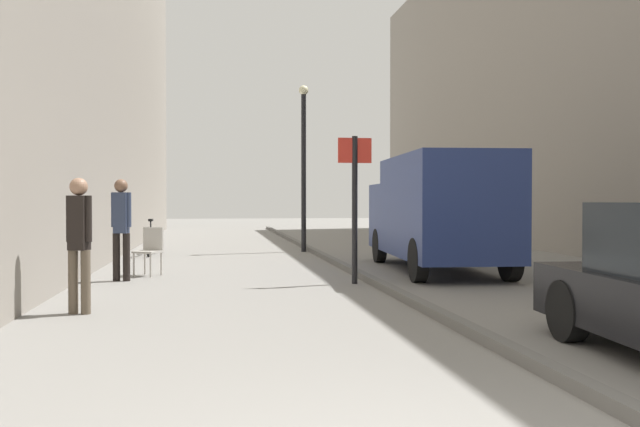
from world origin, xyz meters
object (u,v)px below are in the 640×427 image
object	(u,v)px
delivery_van	(437,210)
lamp_post	(304,157)
cafe_chair_near_window	(150,248)
street_sign_post	(355,196)
pedestrian_mid_block	(121,222)
bicycle_leaning	(152,241)
pedestrian_main_foreground	(79,235)

from	to	relation	value
delivery_van	lamp_post	world-z (taller)	lamp_post
cafe_chair_near_window	street_sign_post	bearing A→B (deg)	-179.37
street_sign_post	lamp_post	distance (m)	7.51
pedestrian_mid_block	bicycle_leaning	xyz separation A→B (m)	(0.01, 5.78, -0.69)
pedestrian_main_foreground	delivery_van	world-z (taller)	delivery_van
bicycle_leaning	lamp_post	bearing A→B (deg)	11.32
bicycle_leaning	street_sign_post	bearing A→B (deg)	-55.69
delivery_van	lamp_post	size ratio (longest dim) A/B	1.18
pedestrian_mid_block	lamp_post	size ratio (longest dim) A/B	0.39
street_sign_post	cafe_chair_near_window	world-z (taller)	street_sign_post
delivery_van	cafe_chair_near_window	size ratio (longest dim) A/B	5.98
cafe_chair_near_window	delivery_van	bearing A→B (deg)	-152.82
cafe_chair_near_window	pedestrian_main_foreground	bearing A→B (deg)	111.45
pedestrian_mid_block	delivery_van	distance (m)	6.31
delivery_van	street_sign_post	world-z (taller)	street_sign_post
delivery_van	cafe_chair_near_window	bearing A→B (deg)	-176.64
pedestrian_mid_block	bicycle_leaning	world-z (taller)	pedestrian_mid_block
pedestrian_mid_block	delivery_van	xyz separation A→B (m)	(6.26, 0.79, 0.20)
pedestrian_mid_block	bicycle_leaning	bearing A→B (deg)	101.48
delivery_van	street_sign_post	size ratio (longest dim) A/B	2.16
pedestrian_main_foreground	street_sign_post	distance (m)	4.90
delivery_van	street_sign_post	distance (m)	2.83
pedestrian_main_foreground	lamp_post	size ratio (longest dim) A/B	0.37
pedestrian_mid_block	street_sign_post	xyz separation A→B (m)	(4.12, -1.04, 0.47)
bicycle_leaning	pedestrian_main_foreground	bearing A→B (deg)	-87.13
street_sign_post	cafe_chair_near_window	xyz separation A→B (m)	(-3.69, 1.89, -1.00)
street_sign_post	cafe_chair_near_window	distance (m)	4.26
delivery_van	cafe_chair_near_window	world-z (taller)	delivery_van
pedestrian_mid_block	street_sign_post	distance (m)	4.27
lamp_post	pedestrian_mid_block	bearing A→B (deg)	-123.39
lamp_post	bicycle_leaning	distance (m)	4.83
pedestrian_main_foreground	lamp_post	bearing A→B (deg)	-94.33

